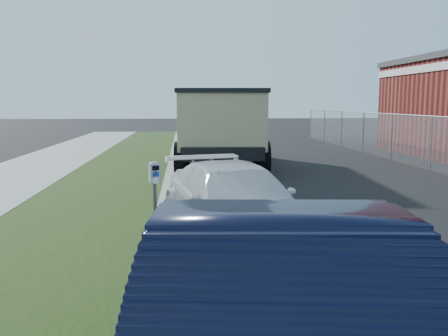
{
  "coord_description": "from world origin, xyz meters",
  "views": [
    {
      "loc": [
        -2.17,
        -7.98,
        2.25
      ],
      "look_at": [
        -1.4,
        1.0,
        1.0
      ],
      "focal_mm": 38.0,
      "sensor_mm": 36.0,
      "label": 1
    }
  ],
  "objects": [
    {
      "name": "ground",
      "position": [
        0.0,
        0.0,
        0.0
      ],
      "size": [
        120.0,
        120.0,
        0.0
      ],
      "primitive_type": "plane",
      "color": "black",
      "rests_on": "ground"
    },
    {
      "name": "streetside",
      "position": [
        -5.57,
        2.0,
        0.07
      ],
      "size": [
        6.12,
        50.0,
        0.15
      ],
      "color": "gray",
      "rests_on": "ground"
    },
    {
      "name": "white_wagon",
      "position": [
        -1.33,
        -0.39,
        0.62
      ],
      "size": [
        2.68,
        4.56,
        1.24
      ],
      "primitive_type": "imported",
      "rotation": [
        0.0,
        0.0,
        0.23
      ],
      "color": "silver",
      "rests_on": "ground"
    },
    {
      "name": "chainlink_fence",
      "position": [
        6.0,
        7.0,
        1.26
      ],
      "size": [
        0.06,
        30.06,
        30.0
      ],
      "color": "slate",
      "rests_on": "ground"
    },
    {
      "name": "dump_truck",
      "position": [
        -0.84,
        9.05,
        1.56
      ],
      "size": [
        3.2,
        7.25,
        2.78
      ],
      "rotation": [
        0.0,
        0.0,
        -0.06
      ],
      "color": "black",
      "rests_on": "ground"
    },
    {
      "name": "parking_meter",
      "position": [
        -2.62,
        -0.75,
        1.02
      ],
      "size": [
        0.2,
        0.17,
        1.24
      ],
      "rotation": [
        0.0,
        0.0,
        0.4
      ],
      "color": "#3F4247",
      "rests_on": "ground"
    }
  ]
}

